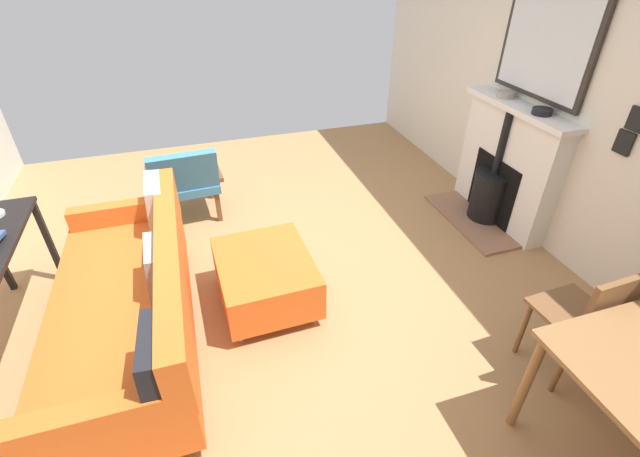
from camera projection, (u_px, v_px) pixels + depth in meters
The scene contains 10 objects.
ground_plane at pixel (270, 277), 3.57m from camera, with size 4.97×5.95×0.01m, color #A87A4C.
wall_left at pixel (565, 88), 3.45m from camera, with size 0.12×5.95×2.64m, color silver.
fireplace at pixel (502, 173), 4.04m from camera, with size 0.58×1.22×1.13m.
mirror_over_mantel at pixel (550, 32), 3.39m from camera, with size 0.04×0.98×1.03m.
mantel_bowl_near at pixel (506, 94), 3.84m from camera, with size 0.15×0.15×0.05m.
mantel_bowl_far at pixel (542, 111), 3.48m from camera, with size 0.16×0.16×0.05m.
sofa at pixel (133, 302), 2.84m from camera, with size 0.86×2.00×0.80m.
ottoman at pixel (265, 276), 3.19m from camera, with size 0.69×0.82×0.41m.
armchair_accent at pixel (185, 180), 4.07m from camera, with size 0.71×0.63×0.76m.
dining_chair_near_fireplace at pixel (588, 316), 2.50m from camera, with size 0.42×0.42×0.85m.
Camera 1 is at (0.44, 2.73, 2.33)m, focal length 24.35 mm.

